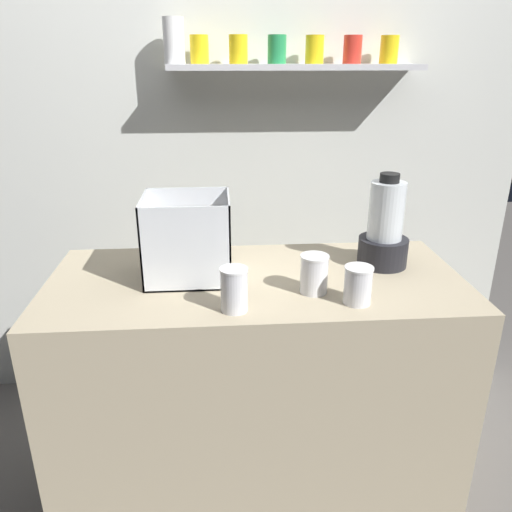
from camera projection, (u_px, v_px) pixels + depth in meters
The scene contains 8 objects.
ground_plane at pixel (256, 481), 2.03m from camera, with size 8.00×8.00×0.00m, color slate.
counter at pixel (256, 389), 1.86m from camera, with size 1.40×0.64×0.90m, color tan.
back_wall_unit at pixel (244, 136), 2.28m from camera, with size 2.60×0.24×2.50m.
carrot_display_bin at pixel (188, 253), 1.68m from camera, with size 0.28×0.25×0.28m.
blender_pitcher at pixel (384, 231), 1.76m from camera, with size 0.17×0.17×0.33m.
juice_cup_pomegranate_far_left at pixel (234, 291), 1.46m from camera, with size 0.08×0.08×0.13m.
juice_cup_beet_left at pixel (314, 276), 1.58m from camera, with size 0.09×0.09×0.12m.
juice_cup_carrot_middle at pixel (358, 287), 1.51m from camera, with size 0.09×0.09×0.12m.
Camera 1 is at (-0.12, -1.55, 1.59)m, focal length 35.27 mm.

